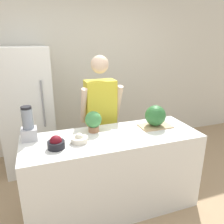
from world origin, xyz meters
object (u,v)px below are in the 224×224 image
watermelon (155,116)px  bowl_cherries (56,143)px  person (101,119)px  bowl_cream (79,139)px  refrigerator (28,110)px  blender (28,126)px  potted_plant (93,121)px

watermelon → bowl_cherries: size_ratio=1.49×
person → bowl_cream: person is taller
refrigerator → blender: refrigerator is taller
person → bowl_cream: size_ratio=9.83×
bowl_cherries → watermelon: bearing=8.5°
person → potted_plant: 0.49m
bowl_cream → blender: (-0.46, 0.22, 0.11)m
watermelon → potted_plant: watermelon is taller
refrigerator → bowl_cherries: bearing=-78.5°
bowl_cherries → potted_plant: potted_plant is taller
person → bowl_cherries: bearing=-132.7°
potted_plant → bowl_cream: bearing=-134.0°
bowl_cherries → potted_plant: 0.50m
person → blender: bearing=-154.9°
refrigerator → blender: size_ratio=5.06×
refrigerator → potted_plant: bearing=-57.1°
person → bowl_cream: (-0.40, -0.62, 0.06)m
person → potted_plant: person is taller
watermelon → potted_plant: (-0.70, 0.09, -0.01)m
blender → bowl_cream: bearing=-25.8°
blender → watermelon: bearing=-4.5°
potted_plant → watermelon: bearing=-7.3°
watermelon → potted_plant: 0.71m
blender → potted_plant: blender is taller
bowl_cream → person: bearing=57.2°
bowl_cherries → bowl_cream: 0.23m
watermelon → bowl_cream: (-0.90, -0.11, -0.10)m
watermelon → blender: 1.36m
bowl_cream → blender: 0.52m
person → bowl_cream: bearing=-122.8°
refrigerator → bowl_cherries: size_ratio=11.06×
person → blender: 0.96m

